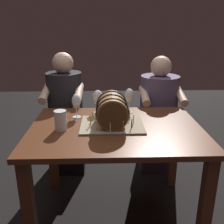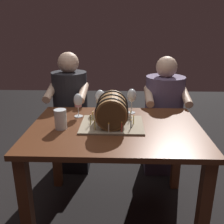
{
  "view_description": "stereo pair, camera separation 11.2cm",
  "coord_description": "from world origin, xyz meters",
  "views": [
    {
      "loc": [
        -0.08,
        -1.64,
        1.42
      ],
      "look_at": [
        -0.03,
        0.03,
        0.85
      ],
      "focal_mm": 40.52,
      "sensor_mm": 36.0,
      "label": 1
    },
    {
      "loc": [
        0.03,
        -1.64,
        1.42
      ],
      "look_at": [
        -0.03,
        0.03,
        0.85
      ],
      "focal_mm": 40.52,
      "sensor_mm": 36.0,
      "label": 2
    }
  ],
  "objects": [
    {
      "name": "ground_plane",
      "position": [
        0.0,
        0.0,
        0.0
      ],
      "size": [
        8.0,
        8.0,
        0.0
      ],
      "primitive_type": "plane",
      "color": "black"
    },
    {
      "name": "dining_table",
      "position": [
        0.0,
        0.0,
        0.63
      ],
      "size": [
        1.2,
        0.87,
        0.75
      ],
      "color": "#562D19",
      "rests_on": "ground"
    },
    {
      "name": "barrel_cake",
      "position": [
        -0.03,
        0.03,
        0.85
      ],
      "size": [
        0.44,
        0.35,
        0.23
      ],
      "color": "gray",
      "rests_on": "dining_table"
    },
    {
      "name": "wine_glass_amber",
      "position": [
        0.0,
        0.35,
        0.86
      ],
      "size": [
        0.07,
        0.07,
        0.17
      ],
      "color": "white",
      "rests_on": "dining_table"
    },
    {
      "name": "wine_glass_empty",
      "position": [
        0.12,
        0.31,
        0.89
      ],
      "size": [
        0.07,
        0.07,
        0.2
      ],
      "color": "white",
      "rests_on": "dining_table"
    },
    {
      "name": "wine_glass_rose",
      "position": [
        -0.29,
        0.21,
        0.87
      ],
      "size": [
        0.07,
        0.07,
        0.18
      ],
      "color": "white",
      "rests_on": "dining_table"
    },
    {
      "name": "wine_glass_white",
      "position": [
        -0.13,
        0.31,
        0.87
      ],
      "size": [
        0.08,
        0.08,
        0.19
      ],
      "color": "white",
      "rests_on": "dining_table"
    },
    {
      "name": "beer_pint",
      "position": [
        -0.37,
        -0.04,
        0.81
      ],
      "size": [
        0.08,
        0.08,
        0.14
      ],
      "color": "white",
      "rests_on": "dining_table"
    },
    {
      "name": "person_seated_left",
      "position": [
        -0.46,
        0.71,
        0.55
      ],
      "size": [
        0.37,
        0.46,
        1.19
      ],
      "color": "black",
      "rests_on": "ground"
    },
    {
      "name": "person_seated_right",
      "position": [
        0.46,
        0.71,
        0.55
      ],
      "size": [
        0.4,
        0.48,
        1.16
      ],
      "color": "#372D40",
      "rests_on": "ground"
    }
  ]
}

